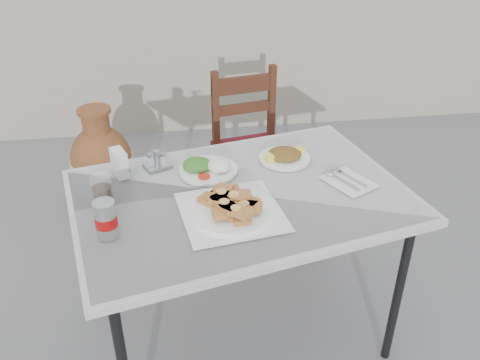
{
  "coord_description": "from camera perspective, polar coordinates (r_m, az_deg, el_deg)",
  "views": [
    {
      "loc": [
        -0.18,
        -1.78,
        1.96
      ],
      "look_at": [
        0.07,
        0.03,
        0.86
      ],
      "focal_mm": 38.0,
      "sensor_mm": 36.0,
      "label": 1
    }
  ],
  "objects": [
    {
      "name": "salad_rice_plate",
      "position": [
        2.24,
        -3.67,
        1.45
      ],
      "size": [
        0.26,
        0.26,
        0.07
      ],
      "color": "white",
      "rests_on": "cafe_table"
    },
    {
      "name": "salad_chopped_plate",
      "position": [
        2.35,
        5.04,
        2.76
      ],
      "size": [
        0.24,
        0.24,
        0.05
      ],
      "color": "white",
      "rests_on": "cafe_table"
    },
    {
      "name": "condiment_caddy",
      "position": [
        2.3,
        -9.27,
        2.01
      ],
      "size": [
        0.14,
        0.13,
        0.08
      ],
      "rotation": [
        0.0,
        0.0,
        0.43
      ],
      "color": "silver",
      "rests_on": "cafe_table"
    },
    {
      "name": "napkin_holder",
      "position": [
        2.26,
        -13.38,
        1.85
      ],
      "size": [
        0.09,
        0.11,
        0.12
      ],
      "rotation": [
        0.0,
        0.0,
        0.38
      ],
      "color": "white",
      "rests_on": "cafe_table"
    },
    {
      "name": "cutlery_napkin",
      "position": [
        2.23,
        11.76,
        0.02
      ],
      "size": [
        0.24,
        0.26,
        0.02
      ],
      "rotation": [
        0.0,
        0.0,
        0.49
      ],
      "color": "white",
      "rests_on": "cafe_table"
    },
    {
      "name": "cola_glass",
      "position": [
        2.09,
        -15.23,
        -1.25
      ],
      "size": [
        0.08,
        0.08,
        0.12
      ],
      "color": "white",
      "rests_on": "cafe_table"
    },
    {
      "name": "soda_can",
      "position": [
        1.88,
        -14.82,
        -4.29
      ],
      "size": [
        0.08,
        0.08,
        0.15
      ],
      "color": "silver",
      "rests_on": "cafe_table"
    },
    {
      "name": "ground",
      "position": [
        2.65,
        -1.43,
        -16.6
      ],
      "size": [
        80.0,
        80.0,
        0.0
      ],
      "primitive_type": "plane",
      "color": "#5E5F61",
      "rests_on": "ground"
    },
    {
      "name": "pide_plate",
      "position": [
        1.97,
        -1.0,
        -2.77
      ],
      "size": [
        0.44,
        0.44,
        0.08
      ],
      "rotation": [
        0.0,
        0.0,
        0.15
      ],
      "color": "white",
      "rests_on": "cafe_table"
    },
    {
      "name": "back_wall",
      "position": [
        4.49,
        -5.37,
        13.29
      ],
      "size": [
        6.0,
        0.25,
        1.2
      ],
      "primitive_type": "cube",
      "color": "gray",
      "rests_on": "ground"
    },
    {
      "name": "cafe_table",
      "position": [
        2.14,
        0.06,
        -2.72
      ],
      "size": [
        1.53,
        1.2,
        0.83
      ],
      "rotation": [
        0.0,
        0.0,
        0.22
      ],
      "color": "black",
      "rests_on": "ground"
    },
    {
      "name": "chair",
      "position": [
        3.15,
        1.29,
        3.53
      ],
      "size": [
        0.5,
        0.5,
        0.97
      ],
      "rotation": [
        0.0,
        0.0,
        0.19
      ],
      "color": "#3A1C10",
      "rests_on": "ground"
    },
    {
      "name": "terracotta_urn",
      "position": [
        3.47,
        -15.23,
        1.92
      ],
      "size": [
        0.41,
        0.41,
        0.71
      ],
      "color": "brown",
      "rests_on": "ground"
    }
  ]
}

